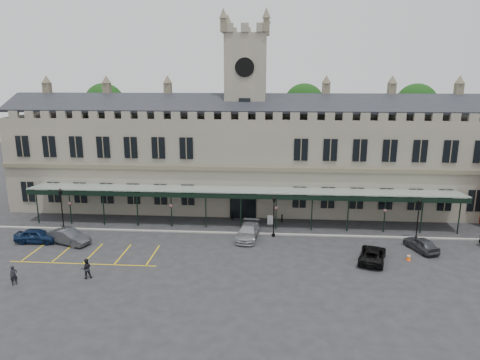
# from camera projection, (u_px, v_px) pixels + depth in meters

# --- Properties ---
(ground) EXTENTS (140.00, 140.00, 0.00)m
(ground) POSITION_uv_depth(u_px,v_px,m) (235.00, 254.00, 41.98)
(ground) COLOR #242426
(station_building) EXTENTS (60.00, 10.36, 17.30)m
(station_building) POSITION_uv_depth(u_px,v_px,m) (246.00, 159.00, 55.87)
(station_building) COLOR slate
(station_building) RESTS_ON ground
(clock_tower) EXTENTS (5.60, 5.60, 24.80)m
(clock_tower) POSITION_uv_depth(u_px,v_px,m) (246.00, 107.00, 54.39)
(clock_tower) COLOR slate
(clock_tower) RESTS_ON ground
(canopy) EXTENTS (50.00, 4.10, 4.30)m
(canopy) POSITION_uv_depth(u_px,v_px,m) (241.00, 208.00, 48.65)
(canopy) COLOR #8C9E93
(canopy) RESTS_ON ground
(kerb) EXTENTS (60.00, 0.40, 0.12)m
(kerb) POSITION_uv_depth(u_px,v_px,m) (240.00, 233.00, 47.30)
(kerb) COLOR gray
(kerb) RESTS_ON ground
(parking_markings) EXTENTS (16.00, 6.00, 0.01)m
(parking_markings) POSITION_uv_depth(u_px,v_px,m) (91.00, 255.00, 41.53)
(parking_markings) COLOR gold
(parking_markings) RESTS_ON ground
(tree_behind_left) EXTENTS (6.00, 6.00, 16.00)m
(tree_behind_left) POSITION_uv_depth(u_px,v_px,m) (105.00, 104.00, 64.77)
(tree_behind_left) COLOR #332314
(tree_behind_left) RESTS_ON ground
(tree_behind_mid) EXTENTS (6.00, 6.00, 16.00)m
(tree_behind_mid) POSITION_uv_depth(u_px,v_px,m) (304.00, 105.00, 62.61)
(tree_behind_mid) COLOR #332314
(tree_behind_mid) RESTS_ON ground
(tree_behind_right) EXTENTS (6.00, 6.00, 16.00)m
(tree_behind_right) POSITION_uv_depth(u_px,v_px,m) (416.00, 106.00, 61.46)
(tree_behind_right) COLOR #332314
(tree_behind_right) RESTS_ON ground
(lamp_post_left) EXTENTS (0.46, 0.46, 4.84)m
(lamp_post_left) POSITION_uv_depth(u_px,v_px,m) (61.00, 205.00, 48.05)
(lamp_post_left) COLOR black
(lamp_post_left) RESTS_ON ground
(lamp_post_mid) EXTENTS (0.44, 0.44, 4.62)m
(lamp_post_mid) POSITION_uv_depth(u_px,v_px,m) (274.00, 212.00, 45.87)
(lamp_post_mid) COLOR black
(lamp_post_mid) RESTS_ON ground
(lamp_post_right) EXTENTS (0.43, 0.43, 4.59)m
(lamp_post_right) POSITION_uv_depth(u_px,v_px,m) (418.00, 215.00, 44.96)
(lamp_post_right) COLOR black
(lamp_post_right) RESTS_ON ground
(traffic_cone) EXTENTS (0.42, 0.42, 0.67)m
(traffic_cone) POSITION_uv_depth(u_px,v_px,m) (409.00, 257.00, 40.40)
(traffic_cone) COLOR #FF5708
(traffic_cone) RESTS_ON ground
(sign_board) EXTENTS (0.65, 0.08, 1.11)m
(sign_board) POSITION_uv_depth(u_px,v_px,m) (270.00, 220.00, 50.14)
(sign_board) COLOR black
(sign_board) RESTS_ON ground
(bollard_left) EXTENTS (0.17, 0.17, 0.94)m
(bollard_left) POSITION_uv_depth(u_px,v_px,m) (232.00, 216.00, 51.67)
(bollard_left) COLOR black
(bollard_left) RESTS_ON ground
(bollard_right) EXTENTS (0.17, 0.17, 0.95)m
(bollard_right) POSITION_uv_depth(u_px,v_px,m) (282.00, 218.00, 50.97)
(bollard_right) COLOR black
(bollard_right) RESTS_ON ground
(car_left_a) EXTENTS (4.43, 1.89, 1.49)m
(car_left_a) POSITION_uv_depth(u_px,v_px,m) (37.00, 236.00, 44.65)
(car_left_a) COLOR #0D1D3B
(car_left_a) RESTS_ON ground
(car_left_b) EXTENTS (5.01, 3.20, 1.56)m
(car_left_b) POSITION_uv_depth(u_px,v_px,m) (69.00, 237.00, 44.30)
(car_left_b) COLOR #36383D
(car_left_b) RESTS_ON ground
(car_taxi) EXTENTS (2.67, 5.35, 1.49)m
(car_taxi) POSITION_uv_depth(u_px,v_px,m) (248.00, 232.00, 45.76)
(car_taxi) COLOR #93959A
(car_taxi) RESTS_ON ground
(car_van) EXTENTS (3.57, 5.26, 1.34)m
(car_van) POSITION_uv_depth(u_px,v_px,m) (372.00, 254.00, 40.14)
(car_van) COLOR black
(car_van) RESTS_ON ground
(car_right_a) EXTENTS (2.91, 4.40, 1.39)m
(car_right_a) POSITION_uv_depth(u_px,v_px,m) (421.00, 244.00, 42.57)
(car_right_a) COLOR #36383D
(car_right_a) RESTS_ON ground
(person_a) EXTENTS (0.72, 0.72, 1.68)m
(person_a) POSITION_uv_depth(u_px,v_px,m) (14.00, 275.00, 35.51)
(person_a) COLOR black
(person_a) RESTS_ON ground
(person_b) EXTENTS (1.08, 1.00, 1.78)m
(person_b) POSITION_uv_depth(u_px,v_px,m) (86.00, 269.00, 36.67)
(person_b) COLOR black
(person_b) RESTS_ON ground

